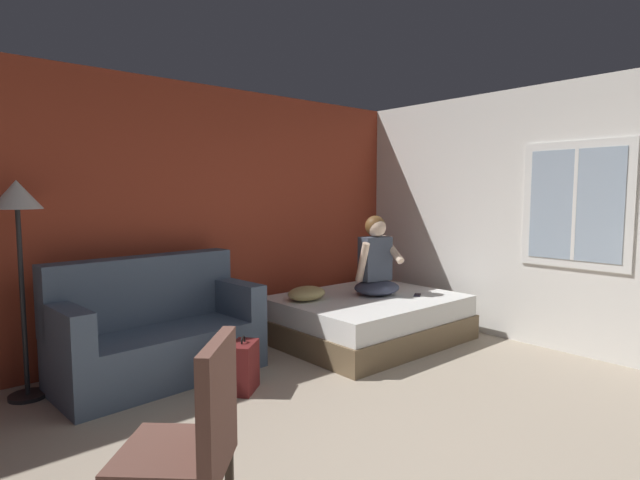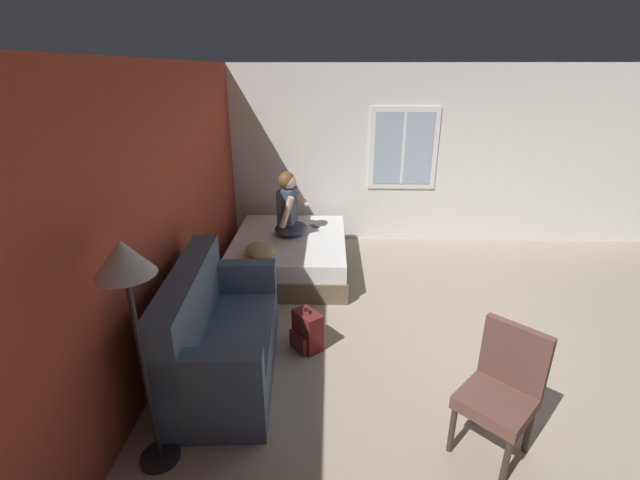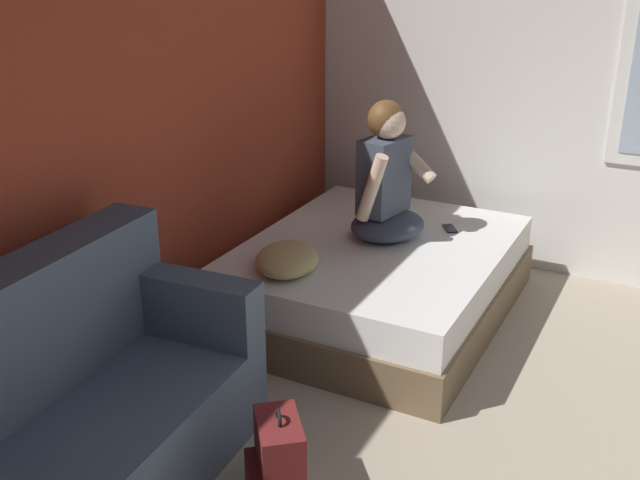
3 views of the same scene
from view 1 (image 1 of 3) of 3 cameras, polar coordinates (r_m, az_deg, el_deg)
The scene contains 10 objects.
wall_back_accent at distance 5.19m, azimuth -17.49°, elevation 2.37°, with size 11.03×0.16×2.70m, color #993823.
wall_side_with_window at distance 5.42m, azimuth 31.33°, elevation 1.97°, with size 0.19×7.46×2.70m.
bed at distance 5.54m, azimuth 5.43°, elevation -8.89°, with size 1.93×1.55×0.48m.
couch at distance 4.64m, azimuth -18.20°, elevation -9.98°, with size 1.75×0.93×1.04m.
side_chair at distance 2.39m, azimuth -14.72°, elevation -21.36°, with size 0.65×0.65×0.98m.
person_seated at distance 5.53m, azimuth 6.42°, elevation -2.59°, with size 0.60×0.54×0.88m.
backpack at distance 4.21m, azimuth -8.87°, elevation -14.23°, with size 0.35×0.35×0.46m.
throw_pillow at distance 5.28m, azimuth -1.54°, elevation -6.10°, with size 0.48×0.36×0.14m, color tan.
cell_phone at distance 5.61m, azimuth 11.07°, elevation -6.18°, with size 0.07×0.14×0.01m, color black.
floor_lamp at distance 4.42m, azimuth -31.26°, elevation 2.38°, with size 0.36×0.36×1.70m.
Camera 1 is at (-2.06, -1.64, 1.60)m, focal length 28.00 mm.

